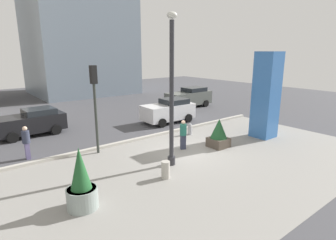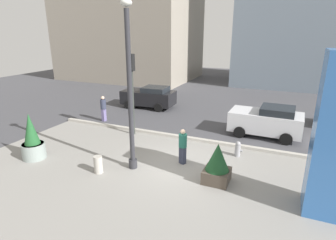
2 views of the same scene
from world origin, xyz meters
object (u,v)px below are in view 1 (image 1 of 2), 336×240
Objects in this scene: potted_plant_by_pillar at (81,185)px; pedestrian_by_curb at (26,141)px; traffic_light_far_side at (95,95)px; pedestrian_on_sidewalk at (183,133)px; car_curb_west at (169,111)px; fire_hydrant at (190,129)px; concrete_bollard at (166,170)px; potted_plant_near_left at (219,134)px; lamp_post at (172,95)px; car_curb_east at (189,97)px; car_passing_lane at (31,122)px; art_pillar_blue at (266,96)px.

potted_plant_by_pillar reaches higher than pedestrian_by_curb.
traffic_light_far_side is 5.01m from pedestrian_on_sidewalk.
fire_hydrant is at bearing -105.79° from car_curb_west.
car_curb_west is (5.98, 7.35, 0.51)m from concrete_bollard.
car_curb_west is at bearing 78.04° from potted_plant_near_left.
lamp_post reaches higher than car_curb_east.
potted_plant_near_left is 11.68m from car_passing_lane.
potted_plant_by_pillar is 5.99m from pedestrian_by_curb.
traffic_light_far_side is 13.67m from car_curb_east.
lamp_post is 1.73× the size of car_curb_west.
potted_plant_by_pillar is at bearing -143.94° from car_curb_east.
car_passing_lane is (-11.21, 9.32, -1.75)m from art_pillar_blue.
pedestrian_by_curb reaches higher than fire_hydrant.
car_passing_lane reaches higher than potted_plant_near_left.
art_pillar_blue is 5.84m from pedestrian_on_sidewalk.
potted_plant_near_left is 6.92m from traffic_light_far_side.
concrete_bollard is 0.17× the size of traffic_light_far_side.
concrete_bollard is (3.60, 0.06, -0.49)m from potted_plant_by_pillar.
potted_plant_near_left reaches higher than concrete_bollard.
potted_plant_by_pillar is (-4.69, -1.02, -2.44)m from lamp_post.
potted_plant_near_left is 0.41× the size of car_curb_west.
traffic_light_far_side is 1.10× the size of car_passing_lane.
fire_hydrant is 1.00× the size of concrete_bollard.
lamp_post reaches higher than concrete_bollard.
car_curb_east is at bearing 32.80° from car_curb_west.
pedestrian_by_curb is at bearing -162.65° from car_curb_east.
fire_hydrant is at bearing 38.32° from concrete_bollard.
car_curb_east reaches higher than potted_plant_near_left.
potted_plant_near_left is 4.87m from concrete_bollard.
potted_plant_near_left reaches higher than fire_hydrant.
lamp_post is 9.04× the size of fire_hydrant.
car_curb_west is at bearing 59.16° from pedestrian_on_sidewalk.
car_curb_east is at bearing 45.88° from pedestrian_on_sidewalk.
pedestrian_on_sidewalk is (-8.18, -8.44, -0.03)m from car_curb_east.
potted_plant_near_left is 0.74× the size of potted_plant_by_pillar.
car_curb_west reaches higher than fire_hydrant.
car_curb_west reaches higher than car_passing_lane.
potted_plant_by_pillar is at bearing -119.86° from traffic_light_far_side.
concrete_bollard is (-4.69, -1.27, -0.40)m from potted_plant_near_left.
pedestrian_on_sidewalk reaches higher than fire_hydrant.
car_curb_west is 2.41× the size of pedestrian_on_sidewalk.
car_passing_lane is (-7.57, 8.90, 0.07)m from potted_plant_near_left.
car_curb_west reaches higher than concrete_bollard.
fire_hydrant is at bearing -12.14° from pedestrian_by_curb.
car_curb_east is at bearing 74.29° from art_pillar_blue.
car_passing_lane reaches higher than concrete_bollard.
car_passing_lane is (-3.97, 9.20, -2.46)m from lamp_post.
art_pillar_blue is 1.14× the size of car_curb_east.
lamp_post is at bearing -66.68° from car_passing_lane.
traffic_light_far_side is 6.34m from car_passing_lane.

